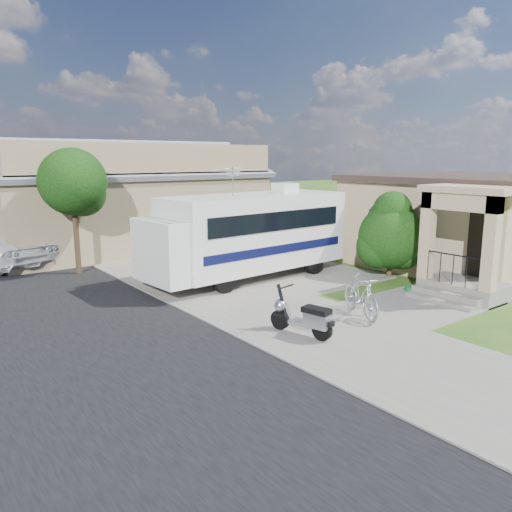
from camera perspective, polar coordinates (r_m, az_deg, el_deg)
ground at (r=13.86m, az=7.95°, el=-6.65°), size 120.00×120.00×0.00m
sidewalk_slab at (r=21.44m, az=-13.26°, el=-0.38°), size 4.00×80.00×0.06m
driveway_slab at (r=18.06m, az=1.25°, el=-2.25°), size 7.00×6.00×0.05m
walk_slab at (r=15.48m, az=18.54°, el=-5.13°), size 4.00×3.00×0.05m
house at (r=21.32m, az=22.49°, el=3.76°), size 9.47×7.80×3.54m
warehouse at (r=25.17m, az=-15.06°, el=5.72°), size 12.50×8.40×5.04m
street_tree_a at (r=19.22m, az=-19.95°, el=7.63°), size 2.44×2.40×4.58m
street_tree_b at (r=28.91m, az=-25.97°, el=8.44°), size 2.44×2.40×4.73m
motorhome at (r=17.35m, az=-0.86°, el=2.72°), size 7.70×2.87×3.88m
shrub at (r=18.29m, az=15.13°, el=2.49°), size 2.51×2.40×3.08m
scooter at (r=11.91m, az=5.61°, el=-7.02°), size 0.77×1.73×1.15m
bicycle at (r=13.57m, az=11.88°, el=-4.65°), size 1.19×1.96×1.14m
pickup_truck at (r=22.30m, az=-27.15°, el=1.08°), size 3.70×6.05×1.57m
garden_hose at (r=16.57m, az=17.37°, el=-3.76°), size 0.41×0.41×0.18m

